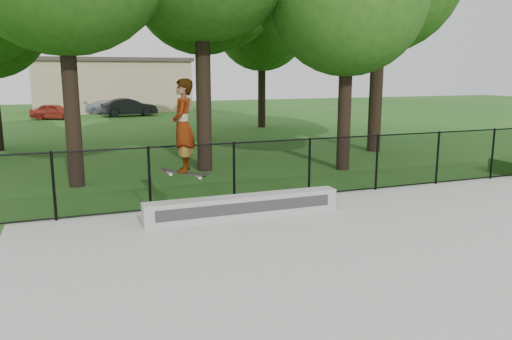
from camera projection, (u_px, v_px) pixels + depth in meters
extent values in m
plane|color=#1F5217|center=(490.00, 292.00, 7.31)|extent=(100.00, 100.00, 0.00)
cube|color=#9E9E99|center=(490.00, 290.00, 7.31)|extent=(14.00, 12.00, 0.06)
cube|color=#B5B6B1|center=(244.00, 207.00, 10.81)|extent=(4.33, 0.40, 0.49)
imported|color=maroon|center=(55.00, 112.00, 33.81)|extent=(3.37, 2.31, 1.07)
imported|color=black|center=(129.00, 107.00, 36.42)|extent=(3.67, 1.72, 1.29)
imported|color=#98A1AC|center=(110.00, 107.00, 38.54)|extent=(3.59, 2.20, 1.06)
cube|color=black|center=(184.00, 173.00, 10.17)|extent=(0.83, 0.23, 0.20)
imported|color=#C2FDFF|center=(183.00, 126.00, 9.99)|extent=(0.64, 0.79, 1.87)
cylinder|color=black|center=(54.00, 186.00, 10.49)|extent=(0.06, 0.06, 1.50)
cylinder|color=black|center=(149.00, 179.00, 11.18)|extent=(0.06, 0.06, 1.50)
cylinder|color=black|center=(234.00, 173.00, 11.88)|extent=(0.06, 0.06, 1.50)
cylinder|color=black|center=(309.00, 167.00, 12.57)|extent=(0.06, 0.06, 1.50)
cylinder|color=black|center=(377.00, 162.00, 13.27)|extent=(0.06, 0.06, 1.50)
cylinder|color=black|center=(438.00, 158.00, 13.96)|extent=(0.06, 0.06, 1.50)
cylinder|color=black|center=(492.00, 154.00, 14.65)|extent=(0.06, 0.06, 1.50)
cylinder|color=black|center=(310.00, 139.00, 12.43)|extent=(16.00, 0.04, 0.04)
cylinder|color=black|center=(309.00, 194.00, 12.71)|extent=(16.00, 0.04, 0.04)
cube|color=black|center=(309.00, 167.00, 12.57)|extent=(16.00, 0.01, 1.50)
cylinder|color=black|center=(71.00, 99.00, 13.65)|extent=(0.44, 0.44, 4.90)
cylinder|color=black|center=(203.00, 84.00, 15.89)|extent=(0.44, 0.44, 5.60)
cylinder|color=black|center=(345.00, 107.00, 16.15)|extent=(0.44, 0.44, 4.14)
cylinder|color=black|center=(376.00, 86.00, 19.90)|extent=(0.44, 0.44, 5.27)
cylinder|color=black|center=(204.00, 82.00, 23.49)|extent=(0.44, 0.44, 5.39)
cylinder|color=black|center=(262.00, 89.00, 28.82)|extent=(0.44, 0.44, 4.40)
sphere|color=#1D4C14|center=(262.00, 24.00, 28.11)|extent=(5.28, 5.28, 5.28)
cube|color=tan|center=(112.00, 87.00, 41.11)|extent=(12.00, 6.00, 4.00)
cube|color=#3F3833|center=(111.00, 60.00, 40.70)|extent=(12.40, 6.40, 0.30)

